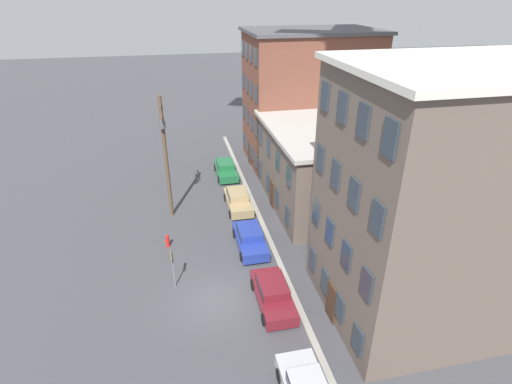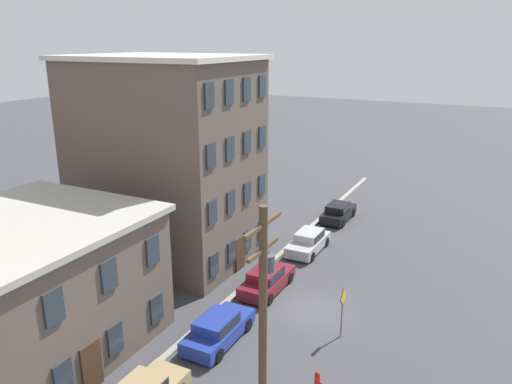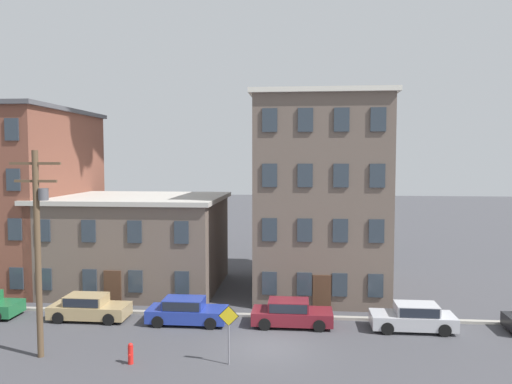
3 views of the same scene
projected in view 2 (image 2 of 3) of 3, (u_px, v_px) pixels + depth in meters
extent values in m
plane|color=#424247|center=(311.00, 310.00, 27.48)|extent=(200.00, 200.00, 0.00)
cube|color=#9E998E|center=(239.00, 291.00, 29.41)|extent=(56.00, 0.36, 0.16)
cube|color=#66564C|center=(11.00, 299.00, 22.41)|extent=(11.79, 9.09, 6.22)
cube|color=#B7B2A8|center=(0.00, 231.00, 21.46)|extent=(12.29, 9.59, 0.30)
cube|color=#2D3842|center=(63.00, 377.00, 19.62)|extent=(0.90, 0.10, 1.40)
cube|color=#2D3842|center=(54.00, 307.00, 18.70)|extent=(0.90, 0.10, 1.40)
cube|color=#2D3842|center=(115.00, 339.00, 22.13)|extent=(0.90, 0.10, 1.40)
cube|color=#2D3842|center=(109.00, 275.00, 21.22)|extent=(0.90, 0.10, 1.40)
cube|color=#2D3842|center=(157.00, 308.00, 24.64)|extent=(0.90, 0.10, 1.40)
cube|color=#2D3842|center=(153.00, 251.00, 23.73)|extent=(0.90, 0.10, 1.40)
cube|color=#472D1E|center=(92.00, 366.00, 21.01)|extent=(1.10, 0.10, 2.20)
cube|color=#66564C|center=(167.00, 162.00, 32.83)|extent=(8.43, 10.72, 13.09)
cube|color=silver|center=(161.00, 57.00, 30.88)|extent=(8.93, 11.22, 0.30)
cube|color=#2D3842|center=(214.00, 265.00, 29.23)|extent=(0.90, 0.10, 1.40)
cube|color=#2D3842|center=(213.00, 212.00, 28.27)|extent=(0.90, 0.10, 1.40)
cube|color=#2D3842|center=(211.00, 156.00, 27.31)|extent=(0.90, 0.10, 1.40)
cube|color=#2D3842|center=(209.00, 95.00, 26.35)|extent=(0.90, 0.10, 1.40)
cube|color=#2D3842|center=(232.00, 252.00, 31.02)|extent=(0.90, 0.10, 1.40)
cube|color=#2D3842|center=(231.00, 202.00, 30.07)|extent=(0.90, 0.10, 1.40)
cube|color=#2D3842|center=(230.00, 149.00, 29.11)|extent=(0.90, 0.10, 1.40)
cube|color=#2D3842|center=(229.00, 92.00, 28.15)|extent=(0.90, 0.10, 1.40)
cube|color=#2D3842|center=(248.00, 240.00, 32.82)|extent=(0.90, 0.10, 1.40)
cube|color=#2D3842|center=(247.00, 193.00, 31.86)|extent=(0.90, 0.10, 1.40)
cube|color=#2D3842|center=(247.00, 142.00, 30.90)|extent=(0.90, 0.10, 1.40)
cube|color=#2D3842|center=(247.00, 89.00, 29.95)|extent=(0.90, 0.10, 1.40)
cube|color=#2D3842|center=(262.00, 230.00, 34.61)|extent=(0.90, 0.10, 1.40)
cube|color=#2D3842|center=(262.00, 185.00, 33.66)|extent=(0.90, 0.10, 1.40)
cube|color=#2D3842|center=(262.00, 137.00, 32.70)|extent=(0.90, 0.10, 1.40)
cube|color=#2D3842|center=(262.00, 86.00, 31.74)|extent=(0.90, 0.10, 1.40)
cube|color=#472D1E|center=(240.00, 254.00, 32.08)|extent=(1.10, 0.10, 2.20)
cylinder|color=black|center=(148.00, 379.00, 21.41)|extent=(0.66, 0.22, 0.66)
cube|color=#233899|center=(219.00, 331.00, 24.55)|extent=(4.40, 1.80, 0.70)
cube|color=#233899|center=(216.00, 322.00, 24.20)|extent=(2.20, 1.51, 0.55)
cube|color=#1E232D|center=(216.00, 322.00, 24.20)|extent=(2.02, 1.58, 0.48)
cylinder|color=black|center=(219.00, 317.00, 26.21)|extent=(0.66, 0.22, 0.66)
cylinder|color=black|center=(248.00, 325.00, 25.48)|extent=(0.66, 0.22, 0.66)
cylinder|color=black|center=(188.00, 346.00, 23.74)|extent=(0.66, 0.22, 0.66)
cylinder|color=black|center=(218.00, 355.00, 23.00)|extent=(0.66, 0.22, 0.66)
cube|color=maroon|center=(267.00, 282.00, 29.57)|extent=(4.40, 1.80, 0.70)
cube|color=maroon|center=(266.00, 273.00, 29.22)|extent=(2.20, 1.51, 0.55)
cube|color=#1E232D|center=(266.00, 273.00, 29.22)|extent=(2.02, 1.58, 0.48)
cylinder|color=black|center=(265.00, 272.00, 31.24)|extent=(0.66, 0.22, 0.66)
cylinder|color=black|center=(290.00, 278.00, 30.50)|extent=(0.66, 0.22, 0.66)
cylinder|color=black|center=(243.00, 292.00, 28.76)|extent=(0.66, 0.22, 0.66)
cylinder|color=black|center=(269.00, 299.00, 28.03)|extent=(0.66, 0.22, 0.66)
cube|color=#B7B7BC|center=(308.00, 244.00, 35.01)|extent=(4.40, 1.80, 0.70)
cube|color=#B7B7BC|center=(309.00, 235.00, 35.00)|extent=(2.20, 1.51, 0.55)
cube|color=#1E232D|center=(309.00, 235.00, 35.00)|extent=(2.02, 1.58, 0.48)
cylinder|color=black|center=(312.00, 257.00, 33.46)|extent=(0.66, 0.22, 0.66)
cylinder|color=black|center=(289.00, 252.00, 34.20)|extent=(0.66, 0.22, 0.66)
cylinder|color=black|center=(326.00, 242.00, 35.93)|extent=(0.66, 0.22, 0.66)
cylinder|color=black|center=(304.00, 238.00, 36.67)|extent=(0.66, 0.22, 0.66)
cube|color=black|center=(338.00, 214.00, 41.10)|extent=(4.40, 1.80, 0.70)
cube|color=black|center=(338.00, 207.00, 40.75)|extent=(2.20, 1.51, 0.55)
cube|color=#1E232D|center=(338.00, 207.00, 40.75)|extent=(2.02, 1.58, 0.48)
cylinder|color=black|center=(334.00, 209.00, 42.77)|extent=(0.66, 0.22, 0.66)
cylinder|color=black|center=(353.00, 212.00, 42.03)|extent=(0.66, 0.22, 0.66)
cylinder|color=black|center=(322.00, 220.00, 40.30)|extent=(0.66, 0.22, 0.66)
cylinder|color=black|center=(343.00, 223.00, 39.56)|extent=(0.66, 0.22, 0.66)
cylinder|color=slate|center=(342.00, 314.00, 24.70)|extent=(0.08, 0.08, 2.52)
cube|color=yellow|center=(343.00, 297.00, 24.40)|extent=(0.86, 0.03, 0.86)
cube|color=black|center=(343.00, 297.00, 24.41)|extent=(0.93, 0.02, 0.93)
cylinder|color=brown|center=(263.00, 345.00, 16.16)|extent=(0.28, 0.28, 9.57)
cube|color=brown|center=(263.00, 225.00, 14.94)|extent=(2.40, 0.12, 0.12)
cube|color=brown|center=(263.00, 249.00, 15.17)|extent=(2.00, 0.12, 0.12)
cylinder|color=#515156|center=(268.00, 263.00, 15.65)|extent=(0.44, 0.44, 0.55)
cylinder|color=red|center=(317.00, 383.00, 21.05)|extent=(0.24, 0.24, 0.80)
sphere|color=red|center=(317.00, 374.00, 20.92)|extent=(0.22, 0.22, 0.22)
cylinder|color=red|center=(321.00, 383.00, 20.97)|extent=(0.10, 0.12, 0.10)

